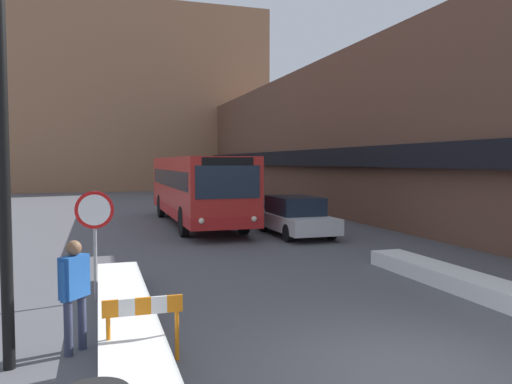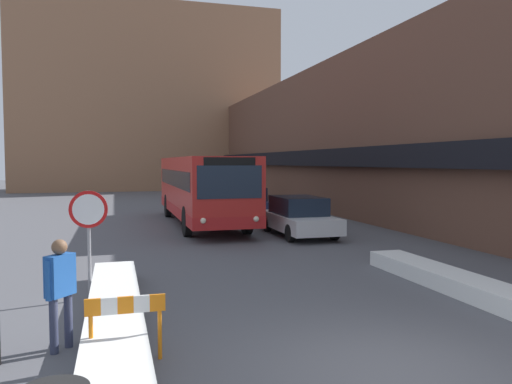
% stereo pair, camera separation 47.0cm
% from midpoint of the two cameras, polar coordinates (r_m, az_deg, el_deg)
% --- Properties ---
extents(ground_plane, '(160.00, 160.00, 0.00)m').
position_cam_midpoint_polar(ground_plane, '(7.31, 17.89, -19.39)').
color(ground_plane, '#515156').
extents(building_row_right, '(5.50, 60.00, 8.34)m').
position_cam_midpoint_polar(building_row_right, '(32.65, 9.14, 5.75)').
color(building_row_right, brown).
rests_on(building_row_right, ground_plane).
extents(building_backdrop_far, '(26.00, 8.00, 18.38)m').
position_cam_midpoint_polar(building_backdrop_far, '(53.50, -11.86, 10.21)').
color(building_backdrop_far, '#996B4C').
rests_on(building_backdrop_far, ground_plane).
extents(snow_bank_left, '(0.90, 9.16, 0.39)m').
position_cam_midpoint_polar(snow_bank_left, '(8.25, -14.22, -15.19)').
color(snow_bank_left, silver).
rests_on(snow_bank_left, ground_plane).
extents(city_bus, '(2.62, 11.49, 3.02)m').
position_cam_midpoint_polar(city_bus, '(22.60, -5.61, 0.53)').
color(city_bus, red).
rests_on(city_bus, ground_plane).
extents(parked_car_front, '(1.89, 4.41, 1.49)m').
position_cam_midpoint_polar(parked_car_front, '(19.21, 5.59, -2.78)').
color(parked_car_front, silver).
rests_on(parked_car_front, ground_plane).
extents(parked_car_middle, '(1.85, 4.28, 1.48)m').
position_cam_midpoint_polar(parked_car_middle, '(26.50, -0.50, -1.06)').
color(parked_car_middle, navy).
rests_on(parked_car_middle, ground_plane).
extents(parked_car_back, '(1.92, 4.34, 1.47)m').
position_cam_midpoint_polar(parked_car_back, '(33.15, -3.64, -0.18)').
color(parked_car_back, '#38383D').
rests_on(parked_car_back, ground_plane).
extents(stop_sign, '(0.76, 0.08, 2.24)m').
position_cam_midpoint_polar(stop_sign, '(10.63, -17.39, -3.18)').
color(stop_sign, gray).
rests_on(stop_sign, ground_plane).
extents(street_lamp, '(1.46, 0.36, 6.45)m').
position_cam_midpoint_polar(street_lamp, '(7.60, -24.84, 12.02)').
color(street_lamp, black).
rests_on(street_lamp, ground_plane).
extents(pedestrian, '(0.44, 0.48, 1.67)m').
position_cam_midpoint_polar(pedestrian, '(7.99, -19.88, -9.85)').
color(pedestrian, '#333851').
rests_on(pedestrian, ground_plane).
extents(construction_barricade, '(1.10, 0.06, 0.94)m').
position_cam_midpoint_polar(construction_barricade, '(7.36, -12.85, -13.62)').
color(construction_barricade, orange).
rests_on(construction_barricade, ground_plane).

